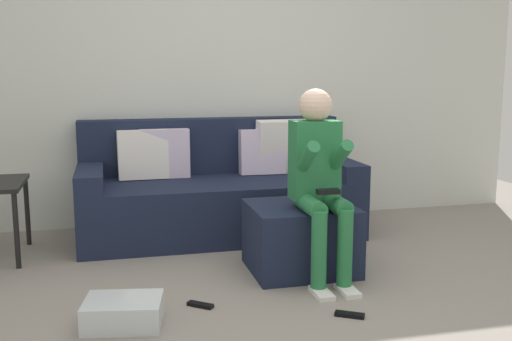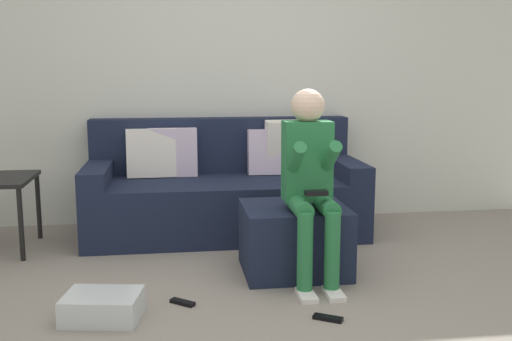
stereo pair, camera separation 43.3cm
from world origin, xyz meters
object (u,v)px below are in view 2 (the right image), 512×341
(ottoman, at_px, (294,239))
(storage_bin, at_px, (103,307))
(person_seated, at_px, (310,173))
(remote_by_storage_bin, at_px, (183,302))
(couch_sectional, at_px, (225,190))
(remote_near_ottoman, at_px, (328,318))

(ottoman, height_order, storage_bin, ottoman)
(ottoman, xyz_separation_m, storage_bin, (-1.19, -0.62, -0.15))
(person_seated, distance_m, remote_by_storage_bin, 1.12)
(ottoman, distance_m, person_seated, 0.51)
(couch_sectional, bearing_deg, remote_by_storage_bin, -104.00)
(person_seated, bearing_deg, couch_sectional, 109.05)
(person_seated, relative_size, remote_near_ottoman, 7.55)
(ottoman, bearing_deg, couch_sectional, 108.78)
(person_seated, distance_m, storage_bin, 1.48)
(person_seated, bearing_deg, remote_by_storage_bin, -159.29)
(storage_bin, bearing_deg, person_seated, 20.08)
(storage_bin, relative_size, remote_by_storage_bin, 2.58)
(person_seated, xyz_separation_m, storage_bin, (-1.25, -0.46, -0.63))
(person_seated, height_order, storage_bin, person_seated)
(storage_bin, xyz_separation_m, remote_by_storage_bin, (0.43, 0.15, -0.06))
(ottoman, height_order, remote_by_storage_bin, ottoman)
(storage_bin, bearing_deg, remote_near_ottoman, -8.77)
(ottoman, xyz_separation_m, person_seated, (0.06, -0.17, 0.48))
(storage_bin, bearing_deg, remote_by_storage_bin, 18.87)
(remote_near_ottoman, bearing_deg, storage_bin, -157.01)
(storage_bin, distance_m, remote_near_ottoman, 1.23)
(remote_near_ottoman, height_order, remote_by_storage_bin, same)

